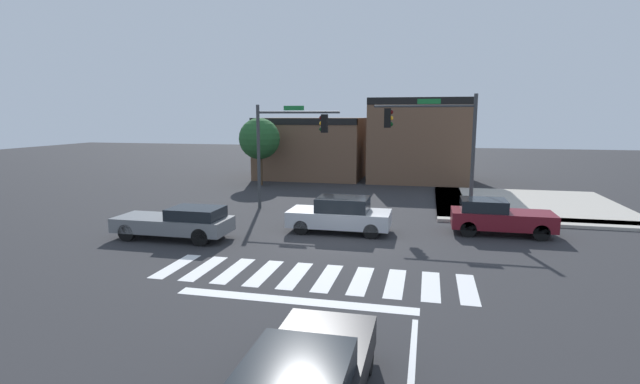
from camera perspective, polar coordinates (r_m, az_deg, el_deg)
The scene contains 12 objects.
ground_plane at distance 19.28m, azimuth 2.21°, elevation -5.89°, with size 120.00×120.00×0.00m, color #2B2B2D.
crosswalk_near at distance 15.08m, azimuth -1.06°, elevation -10.22°, with size 10.00×2.59×0.01m.
bike_detector_marking at distance 10.88m, azimuth 2.88°, elevation -18.26°, with size 1.09×1.09×0.01m.
curb_corner_northeast at distance 28.59m, azimuth 22.93°, elevation -1.48°, with size 10.00×10.60×0.15m.
storefront_row at distance 37.81m, azimuth 5.61°, elevation 5.84°, with size 16.55×6.74×6.33m.
traffic_signal_northeast at distance 23.61m, azimuth 13.91°, elevation 6.74°, with size 4.88×0.32×6.06m.
traffic_signal_northwest at distance 25.17m, azimuth -3.99°, elevation 6.59°, with size 4.55×0.32×5.61m.
car_black at distance 8.36m, azimuth -1.75°, elevation -21.96°, with size 1.82×4.42×1.37m.
car_silver at distance 20.48m, azimuth 2.47°, elevation -2.76°, with size 4.41×1.89×1.54m.
car_gray at distance 20.21m, azimuth -16.86°, elevation -3.52°, with size 4.77×1.80×1.35m.
car_maroon at distance 21.49m, azimuth 20.79°, elevation -2.84°, with size 4.17×1.77×1.50m.
roadside_tree at distance 34.47m, azimuth -7.36°, elevation 6.40°, with size 2.98×2.98×4.89m.
Camera 1 is at (3.47, -18.29, 5.02)m, focal length 26.37 mm.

